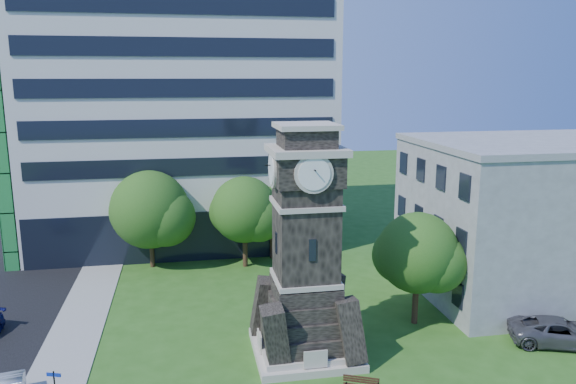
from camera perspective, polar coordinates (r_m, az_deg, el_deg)
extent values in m
plane|color=#275518|center=(29.06, -3.48, -18.27)|extent=(160.00, 160.00, 0.00)
cube|color=gray|center=(33.95, -21.27, -14.38)|extent=(3.00, 70.00, 0.06)
cube|color=#B9B0A1|center=(31.14, 1.73, -15.65)|extent=(5.40, 5.40, 0.40)
cube|color=#B9B0A1|center=(30.98, 1.74, -15.08)|extent=(4.80, 4.80, 0.30)
cube|color=black|center=(28.60, 1.82, -3.11)|extent=(3.00, 3.00, 6.40)
cube|color=#B9B0A1|center=(29.51, 1.78, -8.74)|extent=(3.25, 3.25, 0.25)
cube|color=#B9B0A1|center=(28.36, 1.83, -1.15)|extent=(3.25, 3.25, 0.25)
cube|color=black|center=(27.46, 2.49, -5.92)|extent=(0.35, 0.08, 1.10)
cube|color=black|center=(28.01, 1.86, 2.44)|extent=(3.30, 3.30, 1.60)
cube|color=#B9B0A1|center=(27.88, 1.87, 4.26)|extent=(3.70, 3.70, 0.35)
cylinder|color=white|center=(26.31, 2.68, 1.82)|extent=(1.56, 0.06, 1.56)
cylinder|color=white|center=(27.69, -1.73, 2.33)|extent=(0.06, 1.56, 1.56)
cube|color=black|center=(27.81, 1.88, 5.49)|extent=(2.60, 2.60, 0.90)
cube|color=#B9B0A1|center=(27.75, 1.89, 6.72)|extent=(3.00, 3.00, 0.25)
cube|color=silver|center=(51.00, -10.81, 10.96)|extent=(25.00, 15.00, 28.00)
cube|color=black|center=(45.55, -10.24, -4.40)|extent=(24.50, 0.80, 4.00)
cube|color=#9C9FA2|center=(41.31, 23.60, -2.59)|extent=(15.00, 12.00, 10.00)
cube|color=#9C9FA2|center=(40.43, 24.20, 4.58)|extent=(15.20, 12.20, 0.40)
imported|color=#49494D|center=(35.06, 25.84, -12.67)|extent=(5.78, 4.03, 1.46)
cube|color=black|center=(27.69, 7.43, -18.38)|extent=(1.67, 0.04, 0.37)
cube|color=navy|center=(26.17, -22.71, -16.76)|extent=(0.62, 0.04, 0.16)
cylinder|color=#332114|center=(44.70, -13.66, -5.77)|extent=(0.35, 0.35, 2.64)
sphere|color=#2F691F|center=(43.86, -13.87, -1.74)|extent=(5.96, 5.96, 5.96)
sphere|color=#2F691F|center=(43.34, -12.30, -2.53)|extent=(4.47, 4.47, 4.47)
sphere|color=#2F691F|center=(44.72, -15.13, -1.93)|extent=(4.17, 4.17, 4.17)
cylinder|color=#332114|center=(43.69, -4.38, -5.88)|extent=(0.37, 0.37, 2.63)
sphere|color=#275318|center=(42.83, -4.44, -1.78)|extent=(5.08, 5.08, 5.08)
sphere|color=#275318|center=(42.58, -3.00, -2.55)|extent=(3.81, 3.81, 3.81)
sphere|color=#275318|center=(43.43, -5.70, -2.01)|extent=(3.56, 3.56, 3.56)
cylinder|color=#332114|center=(45.68, -1.65, -5.31)|extent=(0.33, 0.33, 2.25)
sphere|color=#24691F|center=(44.94, -1.67, -1.95)|extent=(3.96, 3.96, 3.96)
sphere|color=#24691F|center=(44.80, -0.58, -2.57)|extent=(2.97, 2.97, 2.97)
sphere|color=#24691F|center=(45.38, -2.63, -2.15)|extent=(2.77, 2.77, 2.77)
cylinder|color=#332114|center=(34.83, 12.79, -10.92)|extent=(0.35, 0.35, 2.55)
sphere|color=#295D1B|center=(33.77, 13.03, -6.02)|extent=(4.76, 4.76, 4.76)
sphere|color=#295D1B|center=(33.89, 14.80, -6.93)|extent=(3.57, 3.57, 3.57)
sphere|color=#295D1B|center=(34.06, 11.32, -6.29)|extent=(3.33, 3.33, 3.33)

